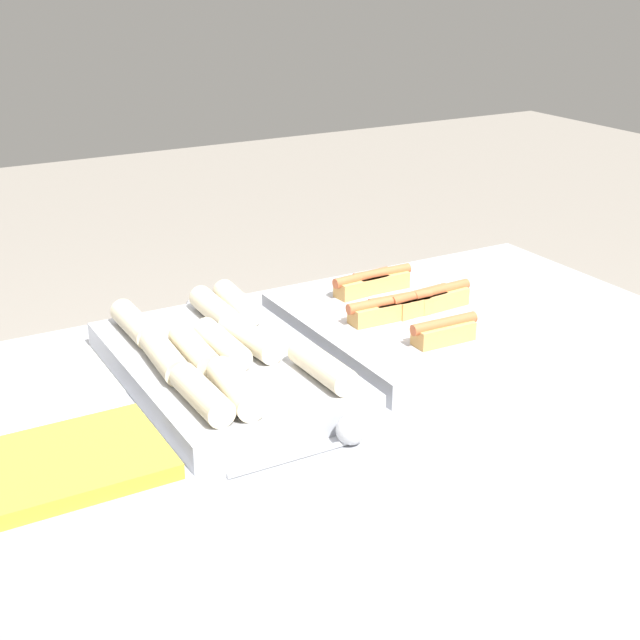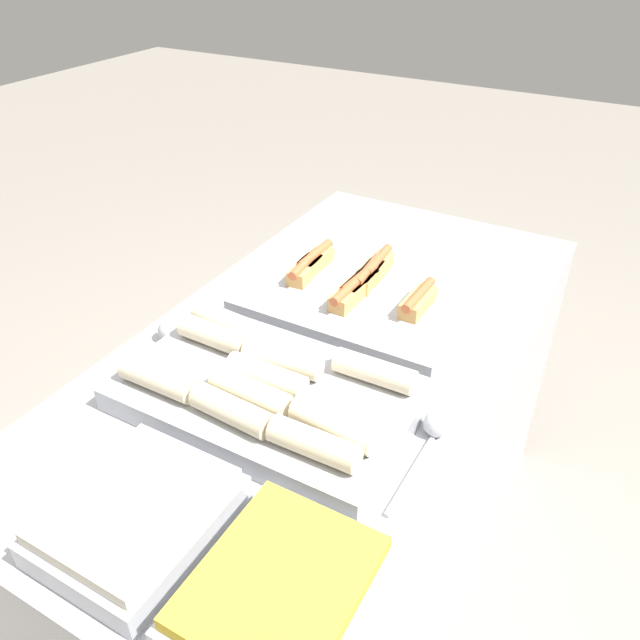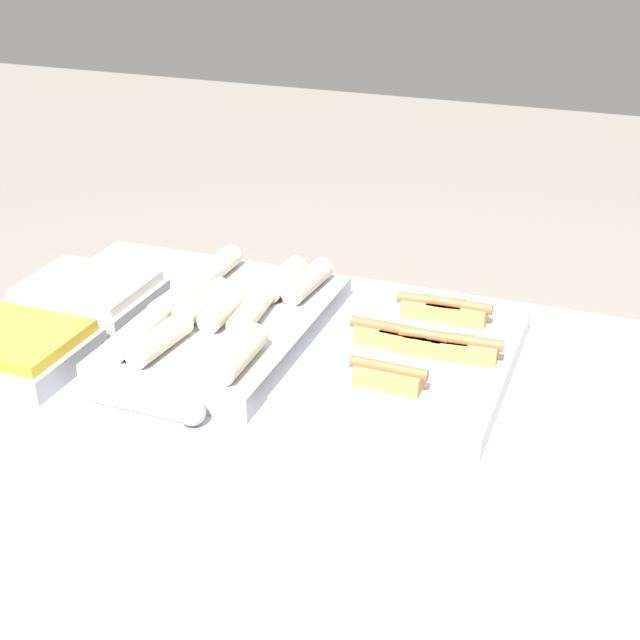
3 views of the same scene
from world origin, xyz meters
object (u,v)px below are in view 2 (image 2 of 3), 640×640
at_px(tray_side_back, 138,516).
at_px(serving_spoon_far, 165,335).
at_px(tray_side_front, 281,593).
at_px(serving_spoon_near, 433,431).
at_px(tray_wraps, 267,391).
at_px(tray_hotdogs, 358,297).

height_order(tray_side_back, serving_spoon_far, tray_side_back).
distance_m(tray_side_front, tray_side_back, 0.26).
relative_size(tray_side_back, serving_spoon_far, 1.26).
relative_size(tray_side_back, serving_spoon_near, 1.15).
bearing_deg(serving_spoon_near, tray_side_back, 141.85).
bearing_deg(serving_spoon_near, tray_wraps, 102.78).
distance_m(tray_side_front, serving_spoon_near, 0.42).
xyz_separation_m(tray_wraps, serving_spoon_near, (0.07, -0.31, -0.02)).
distance_m(tray_wraps, serving_spoon_far, 0.32).
height_order(tray_hotdogs, serving_spoon_far, tray_hotdogs).
bearing_deg(serving_spoon_far, tray_side_back, -143.27).
distance_m(tray_side_front, serving_spoon_far, 0.69).
bearing_deg(tray_side_back, tray_hotdogs, -0.60).
bearing_deg(tray_side_back, serving_spoon_far, 36.73).
distance_m(tray_wraps, serving_spoon_near, 0.32).
bearing_deg(tray_hotdogs, serving_spoon_near, -136.13).
bearing_deg(tray_side_front, tray_side_back, 90.00).
bearing_deg(tray_side_front, tray_hotdogs, 18.75).
relative_size(serving_spoon_near, serving_spoon_far, 1.09).
height_order(tray_side_front, tray_side_back, same).
height_order(tray_wraps, tray_side_back, tray_wraps).
xyz_separation_m(tray_side_back, serving_spoon_far, (0.40, 0.30, -0.01)).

